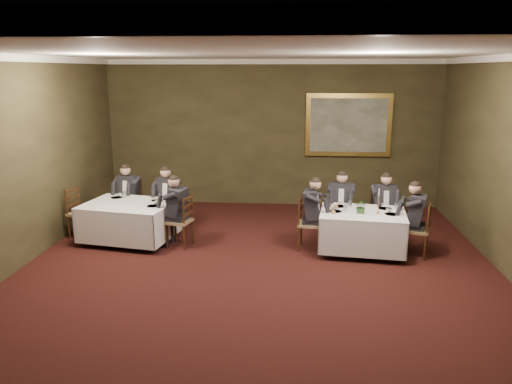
# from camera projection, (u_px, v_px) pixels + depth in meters

# --- Properties ---
(ground) EXTENTS (10.00, 10.00, 0.00)m
(ground) POSITION_uv_depth(u_px,v_px,m) (255.00, 288.00, 7.62)
(ground) COLOR black
(ground) RESTS_ON ground
(ceiling) EXTENTS (8.00, 10.00, 0.10)m
(ceiling) POSITION_uv_depth(u_px,v_px,m) (255.00, 51.00, 6.79)
(ceiling) COLOR silver
(ceiling) RESTS_ON back_wall
(back_wall) EXTENTS (8.00, 0.10, 3.50)m
(back_wall) POSITION_uv_depth(u_px,v_px,m) (272.00, 134.00, 12.05)
(back_wall) COLOR #2E2717
(back_wall) RESTS_ON ground
(crown_molding) EXTENTS (8.00, 10.00, 0.12)m
(crown_molding) POSITION_uv_depth(u_px,v_px,m) (255.00, 56.00, 6.80)
(crown_molding) COLOR white
(crown_molding) RESTS_ON back_wall
(table_main) EXTENTS (1.64, 1.32, 0.67)m
(table_main) POSITION_uv_depth(u_px,v_px,m) (362.00, 229.00, 9.04)
(table_main) COLOR black
(table_main) RESTS_ON ground
(table_second) EXTENTS (1.86, 1.54, 0.67)m
(table_second) POSITION_uv_depth(u_px,v_px,m) (129.00, 219.00, 9.63)
(table_second) COLOR black
(table_second) RESTS_ON ground
(chair_main_backleft) EXTENTS (0.49, 0.47, 1.00)m
(chair_main_backleft) POSITION_uv_depth(u_px,v_px,m) (340.00, 223.00, 9.90)
(chair_main_backleft) COLOR olive
(chair_main_backleft) RESTS_ON ground
(diner_main_backleft) EXTENTS (0.46, 0.53, 1.35)m
(diner_main_backleft) POSITION_uv_depth(u_px,v_px,m) (341.00, 213.00, 9.83)
(diner_main_backleft) COLOR black
(diner_main_backleft) RESTS_ON chair_main_backleft
(chair_main_backright) EXTENTS (0.48, 0.46, 1.00)m
(chair_main_backright) POSITION_uv_depth(u_px,v_px,m) (382.00, 226.00, 9.75)
(chair_main_backright) COLOR olive
(chair_main_backright) RESTS_ON ground
(diner_main_backright) EXTENTS (0.45, 0.52, 1.35)m
(diner_main_backright) POSITION_uv_depth(u_px,v_px,m) (383.00, 215.00, 9.68)
(diner_main_backright) COLOR black
(diner_main_backright) RESTS_ON chair_main_backright
(chair_main_endleft) EXTENTS (0.47, 0.49, 1.00)m
(chair_main_endleft) POSITION_uv_depth(u_px,v_px,m) (309.00, 234.00, 9.26)
(chair_main_endleft) COLOR olive
(chair_main_endleft) RESTS_ON ground
(diner_main_endleft) EXTENTS (0.52, 0.45, 1.35)m
(diner_main_endleft) POSITION_uv_depth(u_px,v_px,m) (310.00, 222.00, 9.20)
(diner_main_endleft) COLOR black
(diner_main_endleft) RESTS_ON chair_main_endleft
(chair_main_endright) EXTENTS (0.53, 0.55, 1.00)m
(chair_main_endright) POSITION_uv_depth(u_px,v_px,m) (416.00, 241.00, 8.90)
(chair_main_endright) COLOR olive
(chair_main_endright) RESTS_ON ground
(diner_main_endright) EXTENTS (0.58, 0.53, 1.35)m
(diner_main_endright) POSITION_uv_depth(u_px,v_px,m) (417.00, 228.00, 8.85)
(diner_main_endright) COLOR black
(diner_main_endright) RESTS_ON chair_main_endright
(chair_sec_backleft) EXTENTS (0.52, 0.50, 1.00)m
(chair_sec_backleft) POSITION_uv_depth(u_px,v_px,m) (131.00, 214.00, 10.58)
(chair_sec_backleft) COLOR olive
(chair_sec_backleft) RESTS_ON ground
(diner_sec_backleft) EXTENTS (0.49, 0.55, 1.35)m
(diner_sec_backleft) POSITION_uv_depth(u_px,v_px,m) (130.00, 203.00, 10.51)
(diner_sec_backleft) COLOR black
(diner_sec_backleft) RESTS_ON chair_sec_backleft
(chair_sec_backright) EXTENTS (0.51, 0.49, 1.00)m
(chair_sec_backright) POSITION_uv_depth(u_px,v_px,m) (169.00, 217.00, 10.36)
(chair_sec_backright) COLOR olive
(chair_sec_backright) RESTS_ON ground
(diner_sec_backright) EXTENTS (0.48, 0.54, 1.35)m
(diner_sec_backright) POSITION_uv_depth(u_px,v_px,m) (169.00, 206.00, 10.30)
(diner_sec_backright) COLOR black
(diner_sec_backright) RESTS_ON chair_sec_backright
(chair_sec_endright) EXTENTS (0.51, 0.52, 1.00)m
(chair_sec_endright) POSITION_uv_depth(u_px,v_px,m) (180.00, 231.00, 9.41)
(chair_sec_endright) COLOR olive
(chair_sec_endright) RESTS_ON ground
(diner_sec_endright) EXTENTS (0.56, 0.50, 1.35)m
(diner_sec_endright) POSITION_uv_depth(u_px,v_px,m) (179.00, 220.00, 9.36)
(diner_sec_endright) COLOR black
(diner_sec_endright) RESTS_ON chair_sec_endright
(chair_sec_endleft) EXTENTS (0.52, 0.54, 1.00)m
(chair_sec_endleft) POSITION_uv_depth(u_px,v_px,m) (82.00, 223.00, 9.93)
(chair_sec_endleft) COLOR olive
(chair_sec_endleft) RESTS_ON ground
(centerpiece) EXTENTS (0.29, 0.27, 0.27)m
(centerpiece) POSITION_uv_depth(u_px,v_px,m) (361.00, 206.00, 8.85)
(centerpiece) COLOR #2D5926
(centerpiece) RESTS_ON table_main
(candlestick) EXTENTS (0.07, 0.07, 0.47)m
(candlestick) POSITION_uv_depth(u_px,v_px,m) (378.00, 204.00, 8.85)
(candlestick) COLOR gold
(candlestick) RESTS_ON table_main
(place_setting_table_main) EXTENTS (0.33, 0.31, 0.14)m
(place_setting_table_main) POSITION_uv_depth(u_px,v_px,m) (343.00, 204.00, 9.36)
(place_setting_table_main) COLOR white
(place_setting_table_main) RESTS_ON table_main
(place_setting_table_second) EXTENTS (0.33, 0.31, 0.14)m
(place_setting_table_second) POSITION_uv_depth(u_px,v_px,m) (120.00, 196.00, 10.00)
(place_setting_table_second) COLOR white
(place_setting_table_second) RESTS_ON table_second
(painting) EXTENTS (2.01, 0.09, 1.48)m
(painting) POSITION_uv_depth(u_px,v_px,m) (348.00, 125.00, 11.79)
(painting) COLOR #E8B955
(painting) RESTS_ON back_wall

